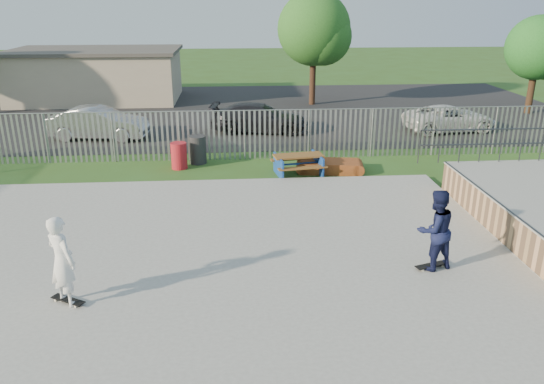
{
  "coord_description": "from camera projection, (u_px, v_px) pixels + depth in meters",
  "views": [
    {
      "loc": [
        0.57,
        -11.81,
        6.17
      ],
      "look_at": [
        1.59,
        2.0,
        1.1
      ],
      "focal_mm": 35.0,
      "sensor_mm": 36.0,
      "label": 1
    }
  ],
  "objects": [
    {
      "name": "skateboard_a",
      "position": [
        431.0,
        266.0,
        12.58
      ],
      "size": [
        0.82,
        0.43,
        0.08
      ],
      "rotation": [
        0.0,
        0.0,
        0.3
      ],
      "color": "black",
      "rests_on": "concrete_slab"
    },
    {
      "name": "ground",
      "position": [
        214.0,
        263.0,
        13.14
      ],
      "size": [
        120.0,
        120.0,
        0.0
      ],
      "primitive_type": "plane",
      "color": "#33531C",
      "rests_on": "ground"
    },
    {
      "name": "skater_white",
      "position": [
        62.0,
        261.0,
        10.82
      ],
      "size": [
        0.85,
        0.82,
        1.96
      ],
      "primitive_type": "imported",
      "rotation": [
        0.0,
        0.0,
        2.45
      ],
      "color": "white",
      "rests_on": "concrete_slab"
    },
    {
      "name": "trash_bin_red",
      "position": [
        179.0,
        156.0,
        20.28
      ],
      "size": [
        0.61,
        0.61,
        1.01
      ],
      "primitive_type": "cylinder",
      "color": "#AD1A24",
      "rests_on": "ground"
    },
    {
      "name": "car_white",
      "position": [
        450.0,
        118.0,
        25.96
      ],
      "size": [
        4.69,
        2.58,
        1.24
      ],
      "primitive_type": "imported",
      "rotation": [
        0.0,
        0.0,
        1.69
      ],
      "color": "silver",
      "rests_on": "parking_lot"
    },
    {
      "name": "parking_lot",
      "position": [
        224.0,
        110.0,
        30.93
      ],
      "size": [
        40.0,
        18.0,
        0.02
      ],
      "primitive_type": "cube",
      "color": "black",
      "rests_on": "ground"
    },
    {
      "name": "building",
      "position": [
        97.0,
        75.0,
        33.57
      ],
      "size": [
        10.4,
        6.4,
        3.2
      ],
      "color": "#B7A78D",
      "rests_on": "ground"
    },
    {
      "name": "tree_mid",
      "position": [
        314.0,
        29.0,
        31.19
      ],
      "size": [
        4.31,
        4.31,
        6.65
      ],
      "color": "#3F2619",
      "rests_on": "ground"
    },
    {
      "name": "car_dark",
      "position": [
        260.0,
        118.0,
        25.74
      ],
      "size": [
        4.93,
        2.55,
        1.37
      ],
      "primitive_type": "imported",
      "rotation": [
        0.0,
        0.0,
        1.43
      ],
      "color": "black",
      "rests_on": "parking_lot"
    },
    {
      "name": "fence",
      "position": [
        248.0,
        168.0,
        17.16
      ],
      "size": [
        26.04,
        16.02,
        2.0
      ],
      "color": "gray",
      "rests_on": "ground"
    },
    {
      "name": "picnic_table",
      "position": [
        298.0,
        165.0,
        19.59
      ],
      "size": [
        2.01,
        1.74,
        0.76
      ],
      "rotation": [
        0.0,
        0.0,
        0.15
      ],
      "color": "brown",
      "rests_on": "ground"
    },
    {
      "name": "skateboard_b",
      "position": [
        68.0,
        301.0,
        11.14
      ],
      "size": [
        0.79,
        0.57,
        0.08
      ],
      "rotation": [
        0.0,
        0.0,
        -0.52
      ],
      "color": "black",
      "rests_on": "concrete_slab"
    },
    {
      "name": "concrete_slab",
      "position": [
        214.0,
        260.0,
        13.12
      ],
      "size": [
        15.0,
        12.0,
        0.15
      ],
      "primitive_type": "cube",
      "color": "gray",
      "rests_on": "ground"
    },
    {
      "name": "skater_navy",
      "position": [
        435.0,
        230.0,
        12.26
      ],
      "size": [
        1.13,
        0.99,
        1.96
      ],
      "primitive_type": "imported",
      "rotation": [
        0.0,
        0.0,
        3.44
      ],
      "color": "#13183D",
      "rests_on": "concrete_slab"
    },
    {
      "name": "car_silver",
      "position": [
        99.0,
        123.0,
        24.42
      ],
      "size": [
        4.65,
        2.1,
        1.48
      ],
      "primitive_type": "imported",
      "rotation": [
        0.0,
        0.0,
        1.45
      ],
      "color": "#ACABB0",
      "rests_on": "parking_lot"
    },
    {
      "name": "trash_bin_grey",
      "position": [
        198.0,
        150.0,
        20.9
      ],
      "size": [
        0.66,
        0.66,
        1.1
      ],
      "primitive_type": "cylinder",
      "color": "#272729",
      "rests_on": "ground"
    },
    {
      "name": "tree_right",
      "position": [
        538.0,
        48.0,
        29.0
      ],
      "size": [
        3.48,
        3.48,
        5.37
      ],
      "color": "#3F2919",
      "rests_on": "ground"
    },
    {
      "name": "funbox",
      "position": [
        330.0,
        166.0,
        19.98
      ],
      "size": [
        2.23,
        1.35,
        0.42
      ],
      "rotation": [
        0.0,
        0.0,
        -0.15
      ],
      "color": "brown",
      "rests_on": "ground"
    }
  ]
}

